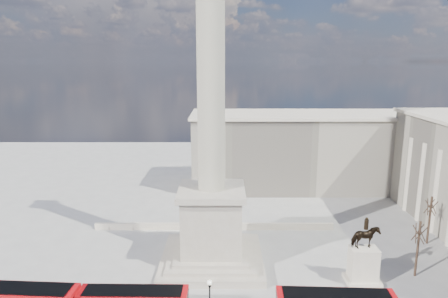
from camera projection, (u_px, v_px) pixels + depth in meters
name	position (u px, v px, depth m)	size (l,w,h in m)	color
ground	(211.00, 280.00, 51.43)	(180.00, 180.00, 0.00)	#A3A19A
nelsons_column	(212.00, 173.00, 53.54)	(14.00, 14.00, 49.85)	#B2A794
balustrade_wall	(214.00, 226.00, 66.94)	(40.00, 0.60, 1.10)	beige
building_northeast	(307.00, 150.00, 88.68)	(51.00, 17.00, 16.60)	#BEB39C
equestrian_statue	(363.00, 260.00, 50.40)	(4.26, 3.20, 8.81)	beige
bare_tree_near	(420.00, 231.00, 51.21)	(1.83, 1.83, 8.01)	#332319
bare_tree_far	(431.00, 205.00, 60.57)	(1.96, 1.96, 7.99)	#332319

